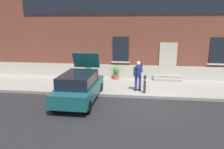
% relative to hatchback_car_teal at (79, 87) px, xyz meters
% --- Properties ---
extents(ground_plane, '(80.00, 80.00, 0.00)m').
position_rel_hatchback_car_teal_xyz_m(ground_plane, '(3.24, -0.04, -0.80)').
color(ground_plane, '#232326').
extents(sidewalk, '(24.00, 3.60, 0.15)m').
position_rel_hatchback_car_teal_xyz_m(sidewalk, '(3.24, 2.76, -0.72)').
color(sidewalk, '#99968E').
rests_on(sidewalk, ground).
extents(curb_edge, '(24.00, 0.12, 0.15)m').
position_rel_hatchback_car_teal_xyz_m(curb_edge, '(3.24, 0.90, -0.72)').
color(curb_edge, gray).
rests_on(curb_edge, ground).
extents(building_facade, '(24.00, 1.52, 7.50)m').
position_rel_hatchback_car_teal_xyz_m(building_facade, '(3.25, 5.25, 2.93)').
color(building_facade, brown).
rests_on(building_facade, ground).
extents(entrance_stoop, '(1.86, 0.64, 0.32)m').
position_rel_hatchback_car_teal_xyz_m(entrance_stoop, '(4.91, 4.29, -0.52)').
color(entrance_stoop, '#9E998E').
rests_on(entrance_stoop, sidewalk).
extents(hatchback_car_teal, '(1.83, 4.09, 2.34)m').
position_rel_hatchback_car_teal_xyz_m(hatchback_car_teal, '(0.00, 0.00, 0.00)').
color(hatchback_car_teal, '#165156').
rests_on(hatchback_car_teal, ground).
extents(bollard_near_person, '(0.15, 0.15, 1.04)m').
position_rel_hatchback_car_teal_xyz_m(bollard_near_person, '(3.31, 1.31, -0.09)').
color(bollard_near_person, '#333338').
rests_on(bollard_near_person, sidewalk).
extents(person_on_phone, '(0.51, 0.52, 1.74)m').
position_rel_hatchback_car_teal_xyz_m(person_on_phone, '(2.94, 1.66, 0.35)').
color(person_on_phone, navy).
rests_on(person_on_phone, sidewalk).
extents(planter_cream, '(0.44, 0.44, 0.86)m').
position_rel_hatchback_car_teal_xyz_m(planter_cream, '(-0.51, 4.13, -0.19)').
color(planter_cream, beige).
rests_on(planter_cream, sidewalk).
extents(planter_terracotta, '(0.44, 0.44, 0.86)m').
position_rel_hatchback_car_teal_xyz_m(planter_terracotta, '(1.43, 4.16, -0.19)').
color(planter_terracotta, '#B25B38').
rests_on(planter_terracotta, sidewalk).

